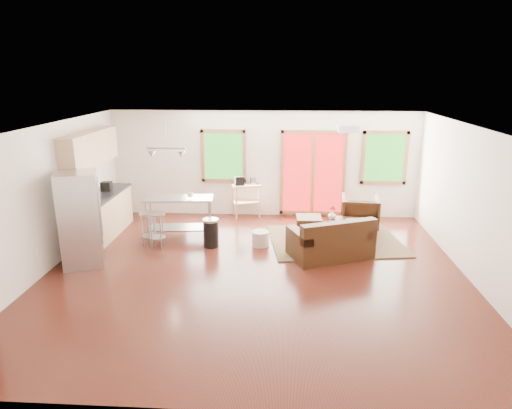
# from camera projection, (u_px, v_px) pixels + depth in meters

# --- Properties ---
(floor) EXTENTS (7.50, 7.00, 0.02)m
(floor) POSITION_uv_depth(u_px,v_px,m) (255.00, 273.00, 8.22)
(floor) COLOR #36120C
(floor) RESTS_ON ground
(ceiling) EXTENTS (7.50, 7.00, 0.02)m
(ceiling) POSITION_uv_depth(u_px,v_px,m) (255.00, 127.00, 7.49)
(ceiling) COLOR white
(ceiling) RESTS_ON ground
(back_wall) EXTENTS (7.50, 0.02, 2.60)m
(back_wall) POSITION_uv_depth(u_px,v_px,m) (264.00, 164.00, 11.22)
(back_wall) COLOR white
(back_wall) RESTS_ON ground
(left_wall) EXTENTS (0.02, 7.00, 2.60)m
(left_wall) POSITION_uv_depth(u_px,v_px,m) (44.00, 200.00, 8.08)
(left_wall) COLOR white
(left_wall) RESTS_ON ground
(right_wall) EXTENTS (0.02, 7.00, 2.60)m
(right_wall) POSITION_uv_depth(u_px,v_px,m) (479.00, 208.00, 7.63)
(right_wall) COLOR white
(right_wall) RESTS_ON ground
(front_wall) EXTENTS (7.50, 0.02, 2.60)m
(front_wall) POSITION_uv_depth(u_px,v_px,m) (232.00, 303.00, 4.49)
(front_wall) COLOR white
(front_wall) RESTS_ON ground
(window_left) EXTENTS (1.10, 0.05, 1.30)m
(window_left) POSITION_uv_depth(u_px,v_px,m) (223.00, 156.00, 11.17)
(window_left) COLOR #1B5116
(window_left) RESTS_ON back_wall
(french_doors) EXTENTS (1.60, 0.05, 2.10)m
(french_doors) POSITION_uv_depth(u_px,v_px,m) (313.00, 173.00, 11.16)
(french_doors) COLOR #A81717
(french_doors) RESTS_ON back_wall
(window_right) EXTENTS (1.10, 0.05, 1.30)m
(window_right) POSITION_uv_depth(u_px,v_px,m) (384.00, 158.00, 10.94)
(window_right) COLOR #1B5116
(window_right) RESTS_ON back_wall
(rug) EXTENTS (2.98, 2.44, 0.03)m
(rug) POSITION_uv_depth(u_px,v_px,m) (335.00, 241.00, 9.76)
(rug) COLOR #405536
(rug) RESTS_ON floor
(loveseat) EXTENTS (1.74, 1.38, 0.81)m
(loveseat) POSITION_uv_depth(u_px,v_px,m) (331.00, 242.00, 8.84)
(loveseat) COLOR black
(loveseat) RESTS_ON floor
(coffee_table) EXTENTS (1.07, 0.70, 0.41)m
(coffee_table) POSITION_uv_depth(u_px,v_px,m) (353.00, 223.00, 9.83)
(coffee_table) COLOR #361C12
(coffee_table) RESTS_ON floor
(armchair) EXTENTS (0.89, 0.85, 0.85)m
(armchair) POSITION_uv_depth(u_px,v_px,m) (360.00, 211.00, 10.45)
(armchair) COLOR black
(armchair) RESTS_ON floor
(ottoman) EXTENTS (0.57, 0.57, 0.37)m
(ottoman) POSITION_uv_depth(u_px,v_px,m) (309.00, 225.00, 10.24)
(ottoman) COLOR black
(ottoman) RESTS_ON floor
(pouf) EXTENTS (0.47, 0.47, 0.31)m
(pouf) POSITION_uv_depth(u_px,v_px,m) (261.00, 239.00, 9.48)
(pouf) COLOR beige
(pouf) RESTS_ON floor
(vase) EXTENTS (0.19, 0.19, 0.30)m
(vase) POSITION_uv_depth(u_px,v_px,m) (332.00, 214.00, 9.91)
(vase) COLOR silver
(vase) RESTS_ON coffee_table
(book) EXTENTS (0.24, 0.07, 0.32)m
(book) POSITION_uv_depth(u_px,v_px,m) (363.00, 218.00, 9.46)
(book) COLOR maroon
(book) RESTS_ON coffee_table
(cabinets) EXTENTS (0.64, 2.24, 2.30)m
(cabinets) POSITION_uv_depth(u_px,v_px,m) (98.00, 196.00, 9.80)
(cabinets) COLOR tan
(cabinets) RESTS_ON floor
(refrigerator) EXTENTS (0.90, 0.89, 1.76)m
(refrigerator) POSITION_uv_depth(u_px,v_px,m) (80.00, 219.00, 8.37)
(refrigerator) COLOR #B7BABC
(refrigerator) RESTS_ON floor
(island) EXTENTS (1.49, 0.72, 0.91)m
(island) POSITION_uv_depth(u_px,v_px,m) (179.00, 210.00, 9.78)
(island) COLOR #B7BABC
(island) RESTS_ON floor
(cup) EXTENTS (0.13, 0.11, 0.13)m
(cup) POSITION_uv_depth(u_px,v_px,m) (190.00, 194.00, 9.58)
(cup) COLOR white
(cup) RESTS_ON island
(bar_stool_a) EXTENTS (0.45, 0.45, 0.73)m
(bar_stool_a) POSITION_uv_depth(u_px,v_px,m) (148.00, 221.00, 9.36)
(bar_stool_a) COLOR #B7BABC
(bar_stool_a) RESTS_ON floor
(bar_stool_b) EXTENTS (0.36, 0.36, 0.75)m
(bar_stool_b) POSITION_uv_depth(u_px,v_px,m) (157.00, 222.00, 9.25)
(bar_stool_b) COLOR #B7BABC
(bar_stool_b) RESTS_ON floor
(trash_can) EXTENTS (0.41, 0.41, 0.60)m
(trash_can) POSITION_uv_depth(u_px,v_px,m) (211.00, 233.00, 9.39)
(trash_can) COLOR black
(trash_can) RESTS_ON floor
(kitchen_cart) EXTENTS (0.78, 0.63, 1.04)m
(kitchen_cart) POSITION_uv_depth(u_px,v_px,m) (245.00, 189.00, 11.23)
(kitchen_cart) COLOR tan
(kitchen_cart) RESTS_ON floor
(ceiling_flush) EXTENTS (0.35, 0.35, 0.12)m
(ceiling_flush) POSITION_uv_depth(u_px,v_px,m) (348.00, 129.00, 7.99)
(ceiling_flush) COLOR white
(ceiling_flush) RESTS_ON ceiling
(pendant_light) EXTENTS (0.80, 0.18, 0.79)m
(pendant_light) POSITION_uv_depth(u_px,v_px,m) (166.00, 153.00, 9.24)
(pendant_light) COLOR gray
(pendant_light) RESTS_ON ceiling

